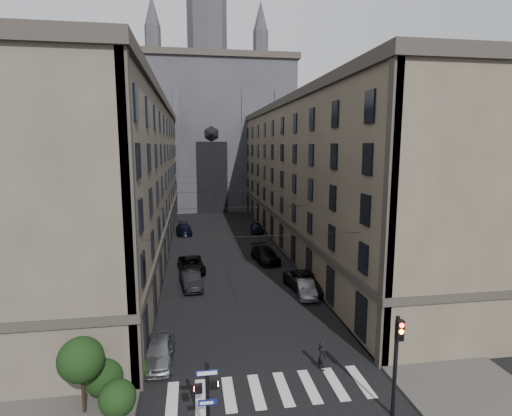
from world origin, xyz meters
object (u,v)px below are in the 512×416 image
car_right_midfar (265,255)px  car_right_far (257,228)px  car_right_near (305,288)px  car_left_midfar (192,265)px  gothic_tower (209,125)px  car_left_near (159,351)px  car_right_midnear (306,282)px  pedestrian (322,356)px  traffic_light_right (397,355)px  pedestrian_signal_left (207,397)px  car_left_midnear (192,280)px  car_left_far (184,229)px

car_right_midfar → car_right_far: car_right_midfar is taller
car_right_near → car_left_midfar: bearing=145.6°
gothic_tower → car_right_near: bearing=-84.2°
car_left_near → car_right_near: 15.19m
car_right_midnear → pedestrian: pedestrian is taller
traffic_light_right → car_left_near: traffic_light_right is taller
car_left_midfar → pedestrian: 21.62m
car_right_midfar → car_right_midnear: bearing=-86.0°
pedestrian_signal_left → car_right_far: bearing=77.9°
gothic_tower → car_left_midnear: bearing=-94.5°
traffic_light_right → pedestrian: bearing=115.3°
pedestrian_signal_left → car_right_midnear: size_ratio=0.68×
car_left_near → car_left_midnear: car_left_midnear is taller
car_left_near → car_left_midfar: 18.00m
car_left_midfar → car_right_midfar: bearing=10.1°
gothic_tower → traffic_light_right: bearing=-85.6°
car_left_midnear → car_right_midfar: 11.23m
car_left_near → pedestrian_signal_left: bearing=-68.7°
car_left_midnear → pedestrian_signal_left: bearing=-93.9°
traffic_light_right → car_left_midfar: bearing=111.6°
car_left_midnear → car_right_midnear: car_right_midnear is taller
car_right_midfar → pedestrian: size_ratio=3.16×
car_right_near → traffic_light_right: bearing=-84.5°
pedestrian_signal_left → pedestrian: (6.95, 5.00, -1.43)m
car_left_midnear → car_left_midfar: (0.00, 5.00, -0.02)m
car_left_far → car_right_far: bearing=-9.1°
gothic_tower → car_right_far: (5.72, -30.32, -17.04)m
car_right_near → car_right_midnear: (0.40, 1.24, 0.11)m
traffic_light_right → car_left_midfar: (-9.80, 24.81, -2.53)m
gothic_tower → car_left_far: size_ratio=10.87×
traffic_light_right → car_right_far: traffic_light_right is taller
traffic_light_right → pedestrian: (-2.16, 4.58, -2.40)m
car_right_near → car_right_midnear: bearing=78.2°
pedestrian_signal_left → car_right_midnear: pedestrian_signal_left is taller
pedestrian_signal_left → car_left_far: pedestrian_signal_left is taller
gothic_tower → car_left_near: gothic_tower is taller
car_left_near → pedestrian: bearing=-12.4°
car_left_far → pedestrian: (8.75, -38.92, 0.12)m
traffic_light_right → car_left_far: 44.92m
pedestrian_signal_left → gothic_tower: bearing=87.3°
car_left_near → car_left_midnear: bearing=82.4°
car_left_near → pedestrian: pedestrian is taller
gothic_tower → car_left_midnear: (-4.20, -53.23, -17.02)m
gothic_tower → car_left_near: bearing=-95.4°
traffic_light_right → pedestrian: 5.61m
pedestrian_signal_left → car_right_midfar: pedestrian_signal_left is taller
pedestrian_signal_left → pedestrian: bearing=35.7°
gothic_tower → car_right_midfar: 49.01m
car_left_near → traffic_light_right: bearing=-29.2°
car_left_midnear → car_left_far: size_ratio=0.89×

